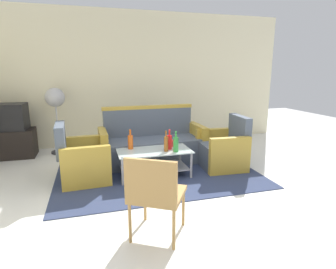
# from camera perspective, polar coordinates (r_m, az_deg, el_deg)

# --- Properties ---
(ground_plane) EXTENTS (14.00, 14.00, 0.00)m
(ground_plane) POSITION_cam_1_polar(r_m,az_deg,el_deg) (3.57, 3.96, -13.28)
(ground_plane) COLOR white
(wall_back) EXTENTS (6.52, 0.12, 2.80)m
(wall_back) POSITION_cam_1_polar(r_m,az_deg,el_deg) (6.16, -5.68, 11.36)
(wall_back) COLOR beige
(wall_back) RESTS_ON ground
(rug) EXTENTS (3.06, 2.03, 0.01)m
(rug) POSITION_cam_1_polar(r_m,az_deg,el_deg) (4.37, -2.02, -8.09)
(rug) COLOR #2D3856
(rug) RESTS_ON ground
(couch) EXTENTS (1.82, 0.78, 0.96)m
(couch) POSITION_cam_1_polar(r_m,az_deg,el_deg) (4.85, -3.30, -2.06)
(couch) COLOR #4C5666
(couch) RESTS_ON rug
(armchair_left) EXTENTS (0.73, 0.79, 0.85)m
(armchair_left) POSITION_cam_1_polar(r_m,az_deg,el_deg) (4.23, -17.22, -5.35)
(armchair_left) COLOR #4C5666
(armchair_left) RESTS_ON rug
(armchair_right) EXTENTS (0.74, 0.80, 0.85)m
(armchair_right) POSITION_cam_1_polar(r_m,az_deg,el_deg) (4.67, 11.34, -3.25)
(armchair_right) COLOR #4C5666
(armchair_right) RESTS_ON rug
(coffee_table) EXTENTS (1.10, 0.60, 0.40)m
(coffee_table) POSITION_cam_1_polar(r_m,az_deg,el_deg) (4.22, -2.92, -5.00)
(coffee_table) COLOR silver
(coffee_table) RESTS_ON rug
(bottle_brown) EXTENTS (0.06, 0.06, 0.31)m
(bottle_brown) POSITION_cam_1_polar(r_m,az_deg,el_deg) (4.08, -0.40, -1.88)
(bottle_brown) COLOR brown
(bottle_brown) RESTS_ON coffee_table
(bottle_green) EXTENTS (0.08, 0.08, 0.31)m
(bottle_green) POSITION_cam_1_polar(r_m,az_deg,el_deg) (4.06, 1.63, -1.98)
(bottle_green) COLOR #2D8C38
(bottle_green) RESTS_ON coffee_table
(bottle_orange) EXTENTS (0.08, 0.08, 0.30)m
(bottle_orange) POSITION_cam_1_polar(r_m,az_deg,el_deg) (4.24, -7.77, -1.47)
(bottle_orange) COLOR #D85919
(bottle_orange) RESTS_ON coffee_table
(bottle_red) EXTENTS (0.07, 0.07, 0.31)m
(bottle_red) POSITION_cam_1_polar(r_m,az_deg,el_deg) (4.19, 0.30, -1.52)
(bottle_red) COLOR red
(bottle_red) RESTS_ON coffee_table
(cup) EXTENTS (0.08, 0.08, 0.10)m
(cup) POSITION_cam_1_polar(r_m,az_deg,el_deg) (4.36, 0.80, -1.84)
(cup) COLOR red
(cup) RESTS_ON coffee_table
(tv_stand) EXTENTS (0.80, 0.50, 0.52)m
(tv_stand) POSITION_cam_1_polar(r_m,az_deg,el_deg) (5.88, -29.56, -1.62)
(tv_stand) COLOR black
(tv_stand) RESTS_ON ground
(television) EXTENTS (0.62, 0.48, 0.48)m
(television) POSITION_cam_1_polar(r_m,az_deg,el_deg) (5.79, -30.10, 3.18)
(television) COLOR black
(television) RESTS_ON tv_stand
(pedestal_fan) EXTENTS (0.36, 0.36, 1.27)m
(pedestal_fan) POSITION_cam_1_polar(r_m,az_deg,el_deg) (5.66, -22.27, 6.37)
(pedestal_fan) COLOR #2D2D33
(pedestal_fan) RESTS_ON ground
(wicker_chair) EXTENTS (0.66, 0.66, 0.84)m
(wicker_chair) POSITION_cam_1_polar(r_m,az_deg,el_deg) (2.61, -2.71, -11.58)
(wicker_chair) COLOR #AD844C
(wicker_chair) RESTS_ON ground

